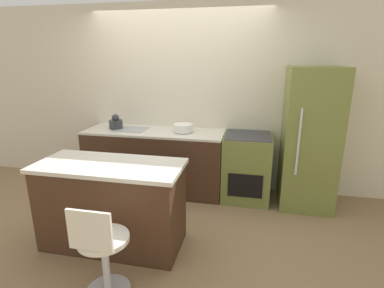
{
  "coord_description": "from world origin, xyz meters",
  "views": [
    {
      "loc": [
        1.07,
        -3.53,
        1.88
      ],
      "look_at": [
        0.4,
        -0.34,
        0.93
      ],
      "focal_mm": 28.0,
      "sensor_mm": 36.0,
      "label": 1
    }
  ],
  "objects_px": {
    "mixing_bowl": "(183,128)",
    "stool_chair": "(103,253)",
    "oven_range": "(246,167)",
    "refrigerator": "(309,139)",
    "kettle": "(116,123)"
  },
  "relations": [
    {
      "from": "oven_range",
      "to": "stool_chair",
      "type": "height_order",
      "value": "oven_range"
    },
    {
      "from": "oven_range",
      "to": "mixing_bowl",
      "type": "height_order",
      "value": "mixing_bowl"
    },
    {
      "from": "oven_range",
      "to": "refrigerator",
      "type": "height_order",
      "value": "refrigerator"
    },
    {
      "from": "stool_chair",
      "to": "mixing_bowl",
      "type": "bearing_deg",
      "value": 85.46
    },
    {
      "from": "stool_chair",
      "to": "refrigerator",
      "type": "bearing_deg",
      "value": 48.4
    },
    {
      "from": "kettle",
      "to": "mixing_bowl",
      "type": "bearing_deg",
      "value": 0.0
    },
    {
      "from": "refrigerator",
      "to": "mixing_bowl",
      "type": "relative_size",
      "value": 6.73
    },
    {
      "from": "oven_range",
      "to": "refrigerator",
      "type": "xyz_separation_m",
      "value": [
        0.76,
        -0.02,
        0.44
      ]
    },
    {
      "from": "stool_chair",
      "to": "kettle",
      "type": "relative_size",
      "value": 4.1
    },
    {
      "from": "mixing_bowl",
      "to": "stool_chair",
      "type": "bearing_deg",
      "value": -94.54
    },
    {
      "from": "refrigerator",
      "to": "mixing_bowl",
      "type": "height_order",
      "value": "refrigerator"
    },
    {
      "from": "kettle",
      "to": "mixing_bowl",
      "type": "relative_size",
      "value": 0.78
    },
    {
      "from": "refrigerator",
      "to": "mixing_bowl",
      "type": "distance_m",
      "value": 1.64
    },
    {
      "from": "refrigerator",
      "to": "mixing_bowl",
      "type": "xyz_separation_m",
      "value": [
        -1.64,
        0.02,
        0.06
      ]
    },
    {
      "from": "refrigerator",
      "to": "kettle",
      "type": "distance_m",
      "value": 2.63
    }
  ]
}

